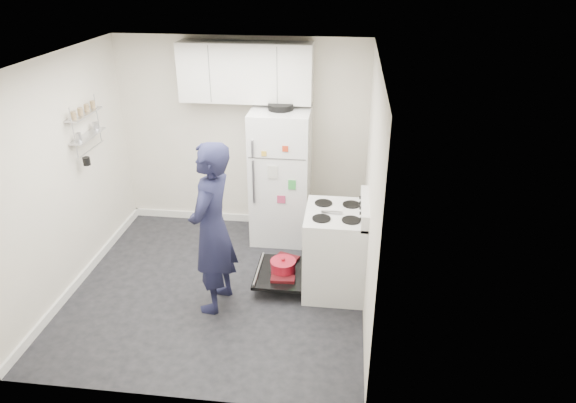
# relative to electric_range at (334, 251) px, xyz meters

# --- Properties ---
(room) EXTENTS (3.21, 3.21, 2.51)m
(room) POSITION_rel_electric_range_xyz_m (-1.29, -0.12, 0.74)
(room) COLOR black
(room) RESTS_ON ground
(electric_range) EXTENTS (0.66, 0.76, 1.10)m
(electric_range) POSITION_rel_electric_range_xyz_m (0.00, 0.00, 0.00)
(electric_range) COLOR silver
(electric_range) RESTS_ON ground
(open_oven_door) EXTENTS (0.55, 0.73, 0.22)m
(open_oven_door) POSITION_rel_electric_range_xyz_m (-0.57, 0.00, -0.28)
(open_oven_door) COLOR black
(open_oven_door) RESTS_ON ground
(refrigerator) EXTENTS (0.72, 0.74, 1.78)m
(refrigerator) POSITION_rel_electric_range_xyz_m (-0.72, 1.10, 0.39)
(refrigerator) COLOR white
(refrigerator) RESTS_ON ground
(upper_cabinets) EXTENTS (1.60, 0.33, 0.70)m
(upper_cabinets) POSITION_rel_electric_range_xyz_m (-1.16, 1.28, 1.63)
(upper_cabinets) COLOR silver
(upper_cabinets) RESTS_ON room
(wall_shelf_rack) EXTENTS (0.14, 0.60, 0.61)m
(wall_shelf_rack) POSITION_rel_electric_range_xyz_m (-2.78, 0.34, 1.21)
(wall_shelf_rack) COLOR #B2B2B7
(wall_shelf_rack) RESTS_ON room
(person) EXTENTS (0.53, 0.72, 1.82)m
(person) POSITION_rel_electric_range_xyz_m (-1.21, -0.44, 0.44)
(person) COLOR #191A38
(person) RESTS_ON ground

